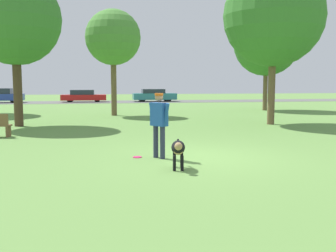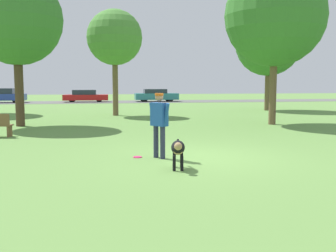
# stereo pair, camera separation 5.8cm
# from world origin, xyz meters

# --- Properties ---
(ground_plane) EXTENTS (120.00, 120.00, 0.00)m
(ground_plane) POSITION_xyz_m (0.00, 0.00, 0.00)
(ground_plane) COLOR #608C42
(far_road_strip) EXTENTS (120.00, 6.00, 0.01)m
(far_road_strip) POSITION_xyz_m (0.00, 31.24, 0.01)
(far_road_strip) COLOR #5B5B59
(far_road_strip) RESTS_ON ground_plane
(person) EXTENTS (0.47, 0.65, 1.66)m
(person) POSITION_xyz_m (-1.00, 0.09, 0.99)
(person) COLOR #2D334C
(person) RESTS_ON ground_plane
(dog) EXTENTS (0.42, 0.97, 0.66)m
(dog) POSITION_xyz_m (-0.81, -1.30, 0.47)
(dog) COLOR black
(dog) RESTS_ON ground_plane
(frisbee) EXTENTS (0.23, 0.23, 0.02)m
(frisbee) POSITION_xyz_m (-1.54, 0.30, 0.01)
(frisbee) COLOR #E52366
(frisbee) RESTS_ON ground_plane
(tree_near_left) EXTENTS (4.00, 4.00, 6.69)m
(tree_near_left) POSITION_xyz_m (-5.90, 8.73, 4.67)
(tree_near_left) COLOR #4C3826
(tree_near_left) RESTS_ON ground_plane
(tree_near_right) EXTENTS (4.58, 4.58, 7.24)m
(tree_near_right) POSITION_xyz_m (5.54, 7.37, 4.94)
(tree_near_right) COLOR brown
(tree_near_right) RESTS_ON ground_plane
(tree_far_right) EXTENTS (4.60, 4.60, 7.03)m
(tree_far_right) POSITION_xyz_m (9.39, 16.40, 4.72)
(tree_far_right) COLOR brown
(tree_far_right) RESTS_ON ground_plane
(tree_mid_center) EXTENTS (3.25, 3.25, 6.22)m
(tree_mid_center) POSITION_xyz_m (-1.38, 13.89, 4.56)
(tree_mid_center) COLOR brown
(tree_mid_center) RESTS_ON ground_plane
(parked_car_blue) EXTENTS (4.13, 1.73, 1.42)m
(parked_car_blue) POSITION_xyz_m (-11.47, 31.49, 0.70)
(parked_car_blue) COLOR #284293
(parked_car_blue) RESTS_ON ground_plane
(parked_car_red) EXTENTS (4.58, 1.84, 1.24)m
(parked_car_red) POSITION_xyz_m (-3.53, 31.51, 0.61)
(parked_car_red) COLOR red
(parked_car_red) RESTS_ON ground_plane
(parked_car_teal) EXTENTS (4.52, 1.89, 1.32)m
(parked_car_teal) POSITION_xyz_m (3.74, 31.16, 0.66)
(parked_car_teal) COLOR teal
(parked_car_teal) RESTS_ON ground_plane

